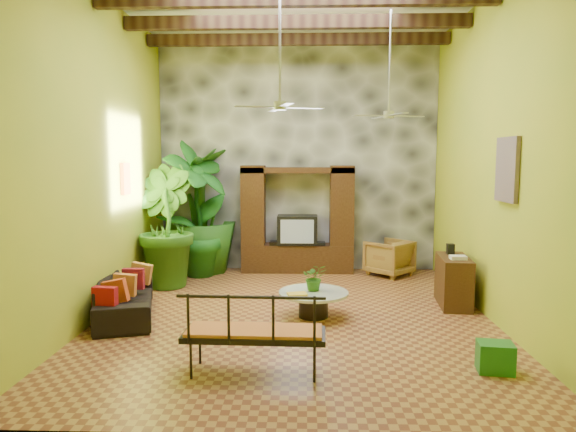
{
  "coord_description": "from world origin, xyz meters",
  "views": [
    {
      "loc": [
        0.16,
        -7.82,
        2.46
      ],
      "look_at": [
        -0.11,
        0.2,
        1.55
      ],
      "focal_mm": 32.0,
      "sensor_mm": 36.0,
      "label": 1
    }
  ],
  "objects_px": {
    "ceiling_fan_front": "(280,91)",
    "tall_plant_c": "(202,211)",
    "tall_plant_a": "(198,209)",
    "coffee_table": "(313,301)",
    "wicker_armchair": "(389,258)",
    "tall_plant_b": "(163,225)",
    "side_console": "(454,281)",
    "entertainment_center": "(297,228)",
    "ceiling_fan_back": "(389,103)",
    "sofa": "(125,298)",
    "iron_bench": "(254,330)",
    "green_bin": "(495,357)"
  },
  "relations": [
    {
      "from": "ceiling_fan_front",
      "to": "tall_plant_c",
      "type": "distance_m",
      "value": 4.45
    },
    {
      "from": "ceiling_fan_front",
      "to": "tall_plant_a",
      "type": "xyz_separation_m",
      "value": [
        -1.84,
        3.0,
        -1.98
      ]
    },
    {
      "from": "coffee_table",
      "to": "tall_plant_c",
      "type": "bearing_deg",
      "value": 126.94
    },
    {
      "from": "ceiling_fan_front",
      "to": "wicker_armchair",
      "type": "distance_m",
      "value": 4.94
    },
    {
      "from": "coffee_table",
      "to": "tall_plant_b",
      "type": "bearing_deg",
      "value": 146.58
    },
    {
      "from": "ceiling_fan_front",
      "to": "tall_plant_a",
      "type": "distance_m",
      "value": 4.04
    },
    {
      "from": "tall_plant_b",
      "to": "tall_plant_c",
      "type": "xyz_separation_m",
      "value": [
        0.49,
        1.25,
        0.15
      ]
    },
    {
      "from": "tall_plant_a",
      "to": "side_console",
      "type": "height_order",
      "value": "tall_plant_a"
    },
    {
      "from": "entertainment_center",
      "to": "tall_plant_b",
      "type": "height_order",
      "value": "tall_plant_b"
    },
    {
      "from": "ceiling_fan_front",
      "to": "wicker_armchair",
      "type": "xyz_separation_m",
      "value": [
        2.14,
        3.26,
        -3.03
      ]
    },
    {
      "from": "ceiling_fan_back",
      "to": "tall_plant_a",
      "type": "xyz_separation_m",
      "value": [
        -3.64,
        1.4,
        -1.98
      ]
    },
    {
      "from": "wicker_armchair",
      "to": "side_console",
      "type": "bearing_deg",
      "value": 62.84
    },
    {
      "from": "ceiling_fan_back",
      "to": "side_console",
      "type": "height_order",
      "value": "ceiling_fan_back"
    },
    {
      "from": "tall_plant_a",
      "to": "coffee_table",
      "type": "height_order",
      "value": "tall_plant_a"
    },
    {
      "from": "tall_plant_c",
      "to": "entertainment_center",
      "type": "bearing_deg",
      "value": 1.7
    },
    {
      "from": "ceiling_fan_front",
      "to": "wicker_armchair",
      "type": "relative_size",
      "value": 2.26
    },
    {
      "from": "sofa",
      "to": "ceiling_fan_front",
      "type": "bearing_deg",
      "value": -112.67
    },
    {
      "from": "ceiling_fan_back",
      "to": "sofa",
      "type": "bearing_deg",
      "value": -162.72
    },
    {
      "from": "ceiling_fan_front",
      "to": "iron_bench",
      "type": "relative_size",
      "value": 1.14
    },
    {
      "from": "sofa",
      "to": "tall_plant_c",
      "type": "relative_size",
      "value": 0.76
    },
    {
      "from": "entertainment_center",
      "to": "side_console",
      "type": "height_order",
      "value": "entertainment_center"
    },
    {
      "from": "ceiling_fan_front",
      "to": "tall_plant_b",
      "type": "bearing_deg",
      "value": 136.58
    },
    {
      "from": "ceiling_fan_front",
      "to": "green_bin",
      "type": "xyz_separation_m",
      "value": [
        2.56,
        -1.65,
        -3.23
      ]
    },
    {
      "from": "coffee_table",
      "to": "entertainment_center",
      "type": "bearing_deg",
      "value": 95.34
    },
    {
      "from": "side_console",
      "to": "green_bin",
      "type": "bearing_deg",
      "value": -90.49
    },
    {
      "from": "ceiling_fan_front",
      "to": "tall_plant_c",
      "type": "bearing_deg",
      "value": 118.11
    },
    {
      "from": "tall_plant_a",
      "to": "coffee_table",
      "type": "bearing_deg",
      "value": -48.64
    },
    {
      "from": "iron_bench",
      "to": "side_console",
      "type": "distance_m",
      "value": 4.21
    },
    {
      "from": "ceiling_fan_front",
      "to": "sofa",
      "type": "bearing_deg",
      "value": 173.37
    },
    {
      "from": "coffee_table",
      "to": "green_bin",
      "type": "xyz_separation_m",
      "value": [
        2.07,
        -2.0,
        -0.08
      ]
    },
    {
      "from": "iron_bench",
      "to": "green_bin",
      "type": "height_order",
      "value": "iron_bench"
    },
    {
      "from": "tall_plant_b",
      "to": "green_bin",
      "type": "height_order",
      "value": "tall_plant_b"
    },
    {
      "from": "tall_plant_c",
      "to": "green_bin",
      "type": "xyz_separation_m",
      "value": [
        4.42,
        -5.13,
        -1.16
      ]
    },
    {
      "from": "iron_bench",
      "to": "side_console",
      "type": "height_order",
      "value": "iron_bench"
    },
    {
      "from": "ceiling_fan_front",
      "to": "green_bin",
      "type": "relative_size",
      "value": 4.71
    },
    {
      "from": "ceiling_fan_back",
      "to": "green_bin",
      "type": "relative_size",
      "value": 4.71
    },
    {
      "from": "tall_plant_a",
      "to": "tall_plant_c",
      "type": "bearing_deg",
      "value": 91.56
    },
    {
      "from": "tall_plant_c",
      "to": "iron_bench",
      "type": "xyz_separation_m",
      "value": [
        1.64,
        -5.32,
        -0.8
      ]
    },
    {
      "from": "wicker_armchair",
      "to": "tall_plant_c",
      "type": "bearing_deg",
      "value": -48.11
    },
    {
      "from": "ceiling_fan_front",
      "to": "tall_plant_c",
      "type": "relative_size",
      "value": 0.7
    },
    {
      "from": "ceiling_fan_back",
      "to": "sofa",
      "type": "relative_size",
      "value": 0.92
    },
    {
      "from": "entertainment_center",
      "to": "green_bin",
      "type": "height_order",
      "value": "entertainment_center"
    },
    {
      "from": "tall_plant_b",
      "to": "tall_plant_c",
      "type": "height_order",
      "value": "tall_plant_c"
    },
    {
      "from": "sofa",
      "to": "entertainment_center",
      "type": "bearing_deg",
      "value": -55.03
    },
    {
      "from": "ceiling_fan_front",
      "to": "coffee_table",
      "type": "height_order",
      "value": "ceiling_fan_front"
    },
    {
      "from": "side_console",
      "to": "green_bin",
      "type": "relative_size",
      "value": 2.61
    },
    {
      "from": "wicker_armchair",
      "to": "iron_bench",
      "type": "height_order",
      "value": "iron_bench"
    },
    {
      "from": "ceiling_fan_front",
      "to": "ceiling_fan_back",
      "type": "height_order",
      "value": "same"
    },
    {
      "from": "ceiling_fan_back",
      "to": "tall_plant_a",
      "type": "bearing_deg",
      "value": 158.93
    },
    {
      "from": "ceiling_fan_front",
      "to": "tall_plant_c",
      "type": "height_order",
      "value": "ceiling_fan_front"
    }
  ]
}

